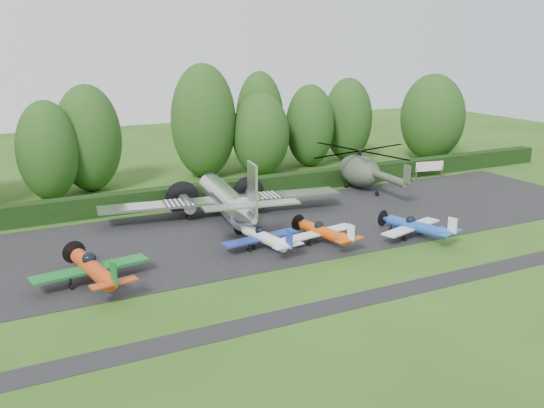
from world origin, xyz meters
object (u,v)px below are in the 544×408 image
transport_plane (227,200)px  light_plane_white (264,237)px  light_plane_blue (416,226)px  light_plane_orange (323,232)px  light_plane_red (93,268)px  sign_board (430,167)px  helicopter (360,168)px

transport_plane → light_plane_white: transport_plane is taller
light_plane_white → light_plane_blue: light_plane_blue is taller
light_plane_white → light_plane_orange: 4.99m
light_plane_white → light_plane_red: bearing=-166.4°
light_plane_red → sign_board: light_plane_red is taller
light_plane_white → sign_board: size_ratio=1.95×
light_plane_white → light_plane_orange: light_plane_white is taller
light_plane_white → helicopter: size_ratio=0.44×
light_plane_blue → helicopter: 17.52m
helicopter → sign_board: helicopter is taller
transport_plane → helicopter: transport_plane is taller
light_plane_red → light_plane_white: size_ratio=1.19×
transport_plane → light_plane_red: bearing=-153.5°
light_plane_blue → helicopter: helicopter is taller
sign_board → light_plane_red: bearing=-171.2°
helicopter → light_plane_white: bearing=-147.7°
light_plane_blue → sign_board: 23.54m
helicopter → sign_board: (10.46, 0.52, -1.00)m
light_plane_white → sign_board: bearing=33.8°
light_plane_white → helicopter: 22.66m
light_plane_orange → helicopter: (13.48, 14.13, 1.32)m
light_plane_orange → sign_board: bearing=40.2°
transport_plane → light_plane_blue: bearing=-53.2°
helicopter → sign_board: bearing=-0.6°
light_plane_red → transport_plane: bearing=43.3°
light_plane_red → light_plane_blue: size_ratio=1.18×
transport_plane → light_plane_blue: transport_plane is taller
light_plane_orange → sign_board: 28.07m
light_plane_white → light_plane_orange: bearing=-2.7°
transport_plane → helicopter: bearing=5.8°
light_plane_orange → helicopter: helicopter is taller
helicopter → light_plane_red: bearing=-159.1°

